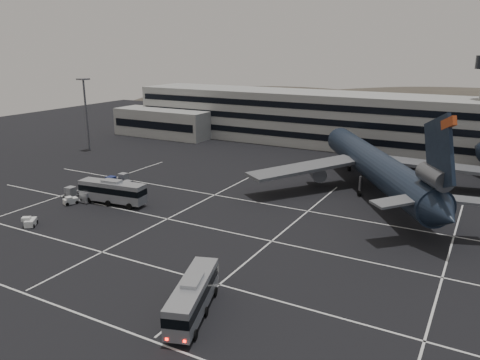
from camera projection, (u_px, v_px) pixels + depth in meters
name	position (u px, v px, depth m)	size (l,w,h in m)	color
ground	(184.00, 235.00, 66.98)	(260.00, 260.00, 0.00)	black
lane_markings	(192.00, 234.00, 67.15)	(90.00, 55.62, 0.01)	silver
terminal	(328.00, 120.00, 126.34)	(125.00, 26.00, 24.00)	gray
hills	(444.00, 136.00, 205.10)	(352.00, 180.00, 44.00)	#38332B
lightpole_left	(85.00, 104.00, 118.70)	(2.40, 2.40, 18.28)	slate
trijet_main	(376.00, 166.00, 84.52)	(41.08, 51.38, 18.08)	black
bus_near	(193.00, 295.00, 46.44)	(6.10, 11.65, 4.03)	#96999E
bus_far	(112.00, 191.00, 79.48)	(12.33, 4.20, 4.27)	#96999E
tug_a	(70.00, 201.00, 79.80)	(2.09, 2.60, 1.46)	silver
tug_b	(30.00, 222.00, 69.98)	(2.53, 2.73, 1.52)	silver
uld_cluster	(103.00, 187.00, 86.39)	(8.41, 14.82, 1.81)	#2D2D30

